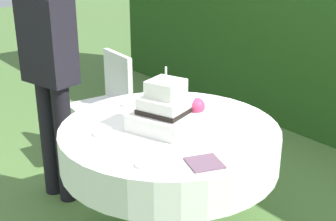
# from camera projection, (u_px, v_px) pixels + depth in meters

# --- Properties ---
(cake_table) EXTENTS (1.23, 1.23, 0.76)m
(cake_table) POSITION_uv_depth(u_px,v_px,m) (169.00, 145.00, 2.60)
(cake_table) COLOR #4C4C51
(cake_table) RESTS_ON ground_plane
(wedding_cake) EXTENTS (0.41, 0.41, 0.35)m
(wedding_cake) POSITION_uv_depth(u_px,v_px,m) (168.00, 111.00, 2.51)
(wedding_cake) COLOR white
(wedding_cake) RESTS_ON cake_table
(serving_plate_near) EXTENTS (0.10, 0.10, 0.01)m
(serving_plate_near) POSITION_uv_depth(u_px,v_px,m) (102.00, 133.00, 2.46)
(serving_plate_near) COLOR white
(serving_plate_near) RESTS_ON cake_table
(serving_plate_far) EXTENTS (0.11, 0.11, 0.01)m
(serving_plate_far) POSITION_uv_depth(u_px,v_px,m) (129.00, 104.00, 2.88)
(serving_plate_far) COLOR white
(serving_plate_far) RESTS_ON cake_table
(serving_plate_left) EXTENTS (0.13, 0.13, 0.01)m
(serving_plate_left) POSITION_uv_depth(u_px,v_px,m) (224.00, 141.00, 2.37)
(serving_plate_left) COLOR white
(serving_plate_left) RESTS_ON cake_table
(serving_plate_right) EXTENTS (0.10, 0.10, 0.01)m
(serving_plate_right) POSITION_uv_depth(u_px,v_px,m) (146.00, 164.00, 2.13)
(serving_plate_right) COLOR white
(serving_plate_right) RESTS_ON cake_table
(napkin_stack) EXTENTS (0.20, 0.20, 0.01)m
(napkin_stack) POSITION_uv_depth(u_px,v_px,m) (204.00, 163.00, 2.15)
(napkin_stack) COLOR #6B4C60
(napkin_stack) RESTS_ON cake_table
(garden_chair) EXTENTS (0.43, 0.43, 0.89)m
(garden_chair) POSITION_uv_depth(u_px,v_px,m) (108.00, 98.00, 3.65)
(garden_chair) COLOR white
(garden_chair) RESTS_ON ground_plane
(standing_person) EXTENTS (0.40, 0.28, 1.60)m
(standing_person) POSITION_uv_depth(u_px,v_px,m) (50.00, 70.00, 2.98)
(standing_person) COLOR black
(standing_person) RESTS_ON ground_plane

